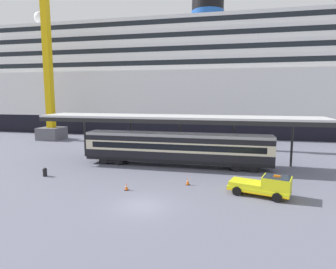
{
  "coord_description": "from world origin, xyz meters",
  "views": [
    {
      "loc": [
        6.74,
        -20.78,
        8.76
      ],
      "look_at": [
        0.07,
        9.42,
        4.5
      ],
      "focal_mm": 30.58,
      "sensor_mm": 36.0,
      "label": 1
    }
  ],
  "objects_px": {
    "traffic_cone_mid": "(188,181)",
    "dockside_crane": "(50,32)",
    "service_truck": "(265,185)",
    "quay_bollard": "(45,172)",
    "cruise_ship": "(186,83)",
    "traffic_cone_near": "(126,187)",
    "train_carriage": "(176,148)"
  },
  "relations": [
    {
      "from": "service_truck",
      "to": "traffic_cone_near",
      "type": "distance_m",
      "value": 12.45
    },
    {
      "from": "traffic_cone_near",
      "to": "train_carriage",
      "type": "bearing_deg",
      "value": 74.43
    },
    {
      "from": "cruise_ship",
      "to": "traffic_cone_mid",
      "type": "xyz_separation_m",
      "value": [
        7.52,
        -46.07,
        -11.51
      ]
    },
    {
      "from": "traffic_cone_mid",
      "to": "traffic_cone_near",
      "type": "bearing_deg",
      "value": -152.48
    },
    {
      "from": "traffic_cone_mid",
      "to": "quay_bollard",
      "type": "bearing_deg",
      "value": -178.76
    },
    {
      "from": "service_truck",
      "to": "traffic_cone_mid",
      "type": "height_order",
      "value": "service_truck"
    },
    {
      "from": "train_carriage",
      "to": "service_truck",
      "type": "distance_m",
      "value": 13.18
    },
    {
      "from": "cruise_ship",
      "to": "dockside_crane",
      "type": "xyz_separation_m",
      "value": [
        -22.48,
        -22.96,
        8.75
      ]
    },
    {
      "from": "traffic_cone_near",
      "to": "dockside_crane",
      "type": "bearing_deg",
      "value": 133.61
    },
    {
      "from": "dockside_crane",
      "to": "traffic_cone_near",
      "type": "bearing_deg",
      "value": -46.39
    },
    {
      "from": "cruise_ship",
      "to": "service_truck",
      "type": "distance_m",
      "value": 51.12
    },
    {
      "from": "cruise_ship",
      "to": "traffic_cone_mid",
      "type": "relative_size",
      "value": 193.98
    },
    {
      "from": "dockside_crane",
      "to": "quay_bollard",
      "type": "xyz_separation_m",
      "value": [
        14.36,
        -23.45,
        -20.11
      ]
    },
    {
      "from": "traffic_cone_mid",
      "to": "service_truck",
      "type": "bearing_deg",
      "value": -13.54
    },
    {
      "from": "cruise_ship",
      "to": "service_truck",
      "type": "xyz_separation_m",
      "value": [
        14.57,
        -47.77,
        -10.89
      ]
    },
    {
      "from": "cruise_ship",
      "to": "traffic_cone_mid",
      "type": "bearing_deg",
      "value": -80.73
    },
    {
      "from": "train_carriage",
      "to": "traffic_cone_near",
      "type": "height_order",
      "value": "train_carriage"
    },
    {
      "from": "dockside_crane",
      "to": "quay_bollard",
      "type": "bearing_deg",
      "value": -58.52
    },
    {
      "from": "traffic_cone_near",
      "to": "quay_bollard",
      "type": "bearing_deg",
      "value": 166.67
    },
    {
      "from": "train_carriage",
      "to": "cruise_ship",
      "type": "bearing_deg",
      "value": 97.31
    },
    {
      "from": "train_carriage",
      "to": "dockside_crane",
      "type": "height_order",
      "value": "dockside_crane"
    },
    {
      "from": "train_carriage",
      "to": "traffic_cone_near",
      "type": "xyz_separation_m",
      "value": [
        -2.8,
        -10.04,
        -1.98
      ]
    },
    {
      "from": "traffic_cone_mid",
      "to": "dockside_crane",
      "type": "height_order",
      "value": "dockside_crane"
    },
    {
      "from": "traffic_cone_near",
      "to": "dockside_crane",
      "type": "xyz_separation_m",
      "value": [
        -24.67,
        25.89,
        20.3
      ]
    },
    {
      "from": "service_truck",
      "to": "quay_bollard",
      "type": "relative_size",
      "value": 5.79
    },
    {
      "from": "service_truck",
      "to": "train_carriage",
      "type": "bearing_deg",
      "value": 136.95
    },
    {
      "from": "traffic_cone_mid",
      "to": "quay_bollard",
      "type": "distance_m",
      "value": 15.65
    },
    {
      "from": "service_truck",
      "to": "dockside_crane",
      "type": "xyz_separation_m",
      "value": [
        -37.05,
        24.81,
        19.64
      ]
    },
    {
      "from": "cruise_ship",
      "to": "train_carriage",
      "type": "relative_size",
      "value": 6.33
    },
    {
      "from": "train_carriage",
      "to": "service_truck",
      "type": "height_order",
      "value": "train_carriage"
    },
    {
      "from": "service_truck",
      "to": "traffic_cone_mid",
      "type": "relative_size",
      "value": 7.42
    },
    {
      "from": "service_truck",
      "to": "traffic_cone_mid",
      "type": "xyz_separation_m",
      "value": [
        -7.05,
        1.7,
        -0.62
      ]
    }
  ]
}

